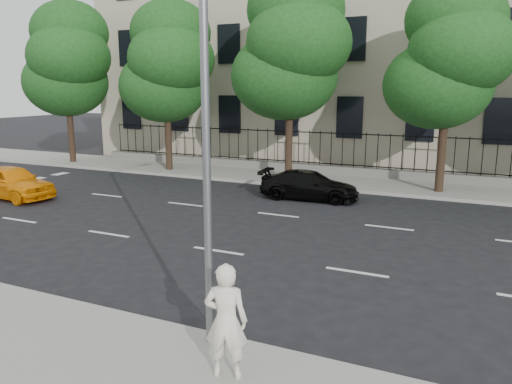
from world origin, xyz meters
TOP-DOWN VIEW (x-y plane):
  - ground at (0.00, 0.00)m, footprint 120.00×120.00m
  - near_sidewalk at (0.00, -4.00)m, footprint 60.00×4.00m
  - far_sidewalk at (0.00, 14.00)m, footprint 60.00×4.00m
  - lane_markings at (0.00, 4.75)m, footprint 49.60×4.62m
  - masonry_building at (0.00, 22.95)m, footprint 34.60×12.11m
  - iron_fence at (0.00, 15.70)m, footprint 30.00×0.50m
  - street_light at (2.50, -1.77)m, footprint 0.25×3.32m
  - tree_a at (-15.96, 13.36)m, footprint 5.71×5.31m
  - tree_b at (-8.96, 13.36)m, footprint 5.53×5.12m
  - tree_c at (-1.96, 13.36)m, footprint 5.89×5.50m
  - tree_d at (5.04, 13.36)m, footprint 5.34×4.94m
  - yellow_taxi at (-11.20, 4.89)m, footprint 4.24×2.01m
  - black_sedan at (0.17, 9.97)m, footprint 4.21×1.95m
  - woman_near at (3.29, -3.15)m, footprint 0.77×0.61m

SIDE VIEW (x-z plane):
  - ground at x=0.00m, z-range 0.00..0.00m
  - lane_markings at x=0.00m, z-range 0.00..0.01m
  - near_sidewalk at x=0.00m, z-range 0.00..0.15m
  - far_sidewalk at x=0.00m, z-range 0.00..0.15m
  - black_sedan at x=0.17m, z-range 0.00..1.19m
  - iron_fence at x=0.00m, z-range -0.45..1.75m
  - yellow_taxi at x=-11.20m, z-range 0.00..1.40m
  - woman_near at x=3.29m, z-range 0.15..2.01m
  - street_light at x=2.50m, z-range 1.12..9.17m
  - tree_d at x=5.04m, z-range 1.42..10.26m
  - tree_b at x=-8.96m, z-range 1.35..10.33m
  - tree_a at x=-15.96m, z-range 1.43..10.82m
  - tree_c at x=-1.96m, z-range 1.51..11.31m
  - masonry_building at x=0.00m, z-range -0.23..18.27m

